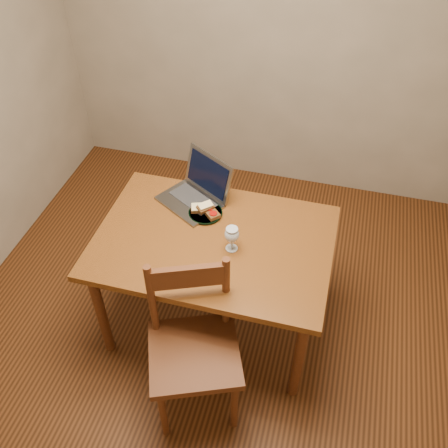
% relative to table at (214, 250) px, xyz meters
% --- Properties ---
extents(floor, '(3.20, 3.20, 0.02)m').
position_rel_table_xyz_m(floor, '(-0.02, -0.01, -0.66)').
color(floor, black).
rests_on(floor, ground).
extents(back_wall, '(3.20, 0.02, 2.60)m').
position_rel_table_xyz_m(back_wall, '(-0.02, 1.60, 0.65)').
color(back_wall, gray).
rests_on(back_wall, floor).
extents(table, '(1.30, 0.90, 0.74)m').
position_rel_table_xyz_m(table, '(0.00, 0.00, 0.00)').
color(table, '#43240B').
rests_on(table, floor).
extents(chair, '(0.59, 0.58, 0.49)m').
position_rel_table_xyz_m(chair, '(0.04, -0.53, -0.12)').
color(chair, '#44220E').
rests_on(chair, floor).
extents(plate, '(0.20, 0.20, 0.02)m').
position_rel_table_xyz_m(plate, '(-0.10, 0.18, 0.09)').
color(plate, black).
rests_on(plate, table).
extents(sandwich_cheese, '(0.12, 0.09, 0.03)m').
position_rel_table_xyz_m(sandwich_cheese, '(-0.13, 0.19, 0.12)').
color(sandwich_cheese, '#381E0C').
rests_on(sandwich_cheese, plate).
extents(sandwich_tomato, '(0.12, 0.12, 0.03)m').
position_rel_table_xyz_m(sandwich_tomato, '(-0.06, 0.18, 0.12)').
color(sandwich_tomato, '#381E0C').
rests_on(sandwich_tomato, plate).
extents(sandwich_top, '(0.10, 0.11, 0.03)m').
position_rel_table_xyz_m(sandwich_top, '(-0.10, 0.19, 0.14)').
color(sandwich_top, '#381E0C').
rests_on(sandwich_top, plate).
extents(milk_glass, '(0.08, 0.08, 0.15)m').
position_rel_table_xyz_m(milk_glass, '(0.11, -0.04, 0.16)').
color(milk_glass, white).
rests_on(milk_glass, table).
extents(laptop, '(0.47, 0.46, 0.26)m').
position_rel_table_xyz_m(laptop, '(-0.18, 0.32, 0.15)').
color(laptop, slate).
rests_on(laptop, table).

